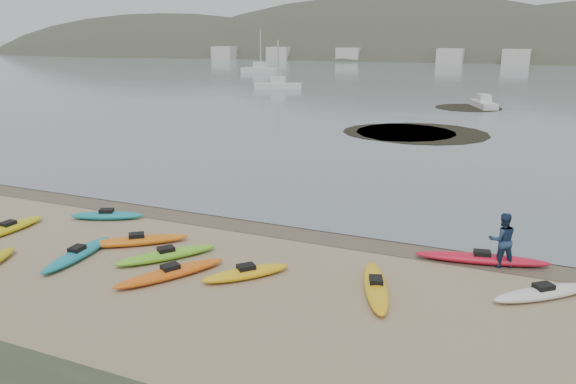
% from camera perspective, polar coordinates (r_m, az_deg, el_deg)
% --- Properties ---
extents(ground, '(600.00, 600.00, 0.00)m').
position_cam_1_polar(ground, '(23.19, -0.00, -3.57)').
color(ground, tan).
rests_on(ground, ground).
extents(wet_sand, '(60.00, 60.00, 0.00)m').
position_cam_1_polar(wet_sand, '(22.93, -0.30, -3.79)').
color(wet_sand, brown).
rests_on(wet_sand, ground).
extents(water, '(1200.00, 1200.00, 0.00)m').
position_cam_1_polar(water, '(320.26, 22.76, 13.13)').
color(water, slate).
rests_on(water, ground).
extents(kayaks, '(21.53, 9.96, 0.34)m').
position_cam_1_polar(kayaks, '(19.93, -8.27, -6.53)').
color(kayaks, yellow).
rests_on(kayaks, ground).
extents(person_east, '(1.13, 1.02, 1.91)m').
position_cam_1_polar(person_east, '(20.38, 20.94, -4.56)').
color(person_east, navy).
rests_on(person_east, ground).
extents(kelp_mats, '(11.59, 27.14, 0.04)m').
position_cam_1_polar(kelp_mats, '(50.16, 13.87, 6.48)').
color(kelp_mats, black).
rests_on(kelp_mats, water).
extents(moored_boats, '(105.77, 80.99, 1.20)m').
position_cam_1_polar(moored_boats, '(102.52, 19.94, 10.78)').
color(moored_boats, silver).
rests_on(moored_boats, ground).
extents(far_town, '(199.00, 5.00, 4.00)m').
position_cam_1_polar(far_town, '(165.17, 23.31, 12.47)').
color(far_town, beige).
rests_on(far_town, ground).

